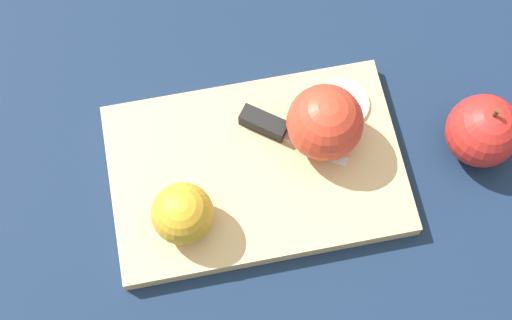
# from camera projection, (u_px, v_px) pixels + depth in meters

# --- Properties ---
(ground_plane) EXTENTS (4.00, 4.00, 0.00)m
(ground_plane) POSITION_uv_depth(u_px,v_px,m) (256.00, 173.00, 0.84)
(ground_plane) COLOR #14233D
(cutting_board) EXTENTS (0.36, 0.26, 0.02)m
(cutting_board) POSITION_uv_depth(u_px,v_px,m) (256.00, 170.00, 0.83)
(cutting_board) COLOR tan
(cutting_board) RESTS_ON ground_plane
(apple_half_left) EXTENTS (0.07, 0.07, 0.07)m
(apple_half_left) POSITION_uv_depth(u_px,v_px,m) (183.00, 214.00, 0.77)
(apple_half_left) COLOR gold
(apple_half_left) RESTS_ON cutting_board
(apple_half_right) EXTENTS (0.09, 0.09, 0.09)m
(apple_half_right) POSITION_uv_depth(u_px,v_px,m) (325.00, 123.00, 0.80)
(apple_half_right) COLOR red
(apple_half_right) RESTS_ON cutting_board
(knife) EXTENTS (0.13, 0.08, 0.02)m
(knife) POSITION_uv_depth(u_px,v_px,m) (269.00, 126.00, 0.83)
(knife) COLOR silver
(knife) RESTS_ON cutting_board
(apple_slice) EXTENTS (0.06, 0.06, 0.00)m
(apple_slice) POSITION_uv_depth(u_px,v_px,m) (343.00, 103.00, 0.85)
(apple_slice) COLOR beige
(apple_slice) RESTS_ON cutting_board
(apple_whole) EXTENTS (0.09, 0.09, 0.10)m
(apple_whole) POSITION_uv_depth(u_px,v_px,m) (483.00, 131.00, 0.82)
(apple_whole) COLOR red
(apple_whole) RESTS_ON ground_plane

